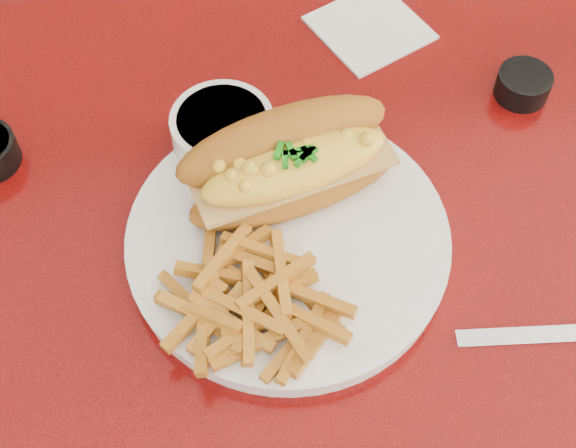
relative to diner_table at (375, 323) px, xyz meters
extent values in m
cube|color=red|center=(0.00, 0.00, 0.14)|extent=(1.20, 0.80, 0.04)
cylinder|color=white|center=(0.00, 0.00, -0.24)|extent=(0.09, 0.09, 0.72)
cube|color=maroon|center=(0.00, 0.78, -0.38)|extent=(1.20, 0.50, 0.45)
cylinder|color=white|center=(-0.09, 0.01, 0.17)|extent=(0.37, 0.37, 0.02)
cylinder|color=white|center=(-0.09, 0.01, 0.18)|extent=(0.37, 0.37, 0.00)
ellipsoid|color=#AA641B|center=(-0.08, 0.05, 0.20)|extent=(0.21, 0.11, 0.04)
cube|color=tan|center=(-0.08, 0.05, 0.22)|extent=(0.19, 0.09, 0.01)
ellipsoid|color=yellow|center=(-0.08, 0.05, 0.23)|extent=(0.18, 0.09, 0.04)
ellipsoid|color=#AA641B|center=(-0.09, 0.08, 0.23)|extent=(0.21, 0.12, 0.08)
cube|color=#B8B8BD|center=(-0.03, -0.02, 0.18)|extent=(0.05, 0.11, 0.00)
cube|color=#B8B8BD|center=(-0.06, 0.04, 0.18)|extent=(0.03, 0.03, 0.00)
cylinder|color=white|center=(-0.14, 0.13, 0.19)|extent=(0.10, 0.10, 0.05)
cylinder|color=black|center=(-0.14, 0.13, 0.21)|extent=(0.09, 0.09, 0.01)
cylinder|color=black|center=(0.17, 0.16, 0.18)|extent=(0.07, 0.07, 0.03)
cylinder|color=#E47853|center=(0.17, 0.16, 0.19)|extent=(0.06, 0.06, 0.01)
cube|color=#B8B8BD|center=(0.09, -0.11, 0.16)|extent=(0.13, 0.03, 0.00)
cube|color=white|center=(0.04, 0.27, 0.16)|extent=(0.14, 0.14, 0.00)
camera|label=1|loc=(-0.15, -0.36, 0.78)|focal=50.00mm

